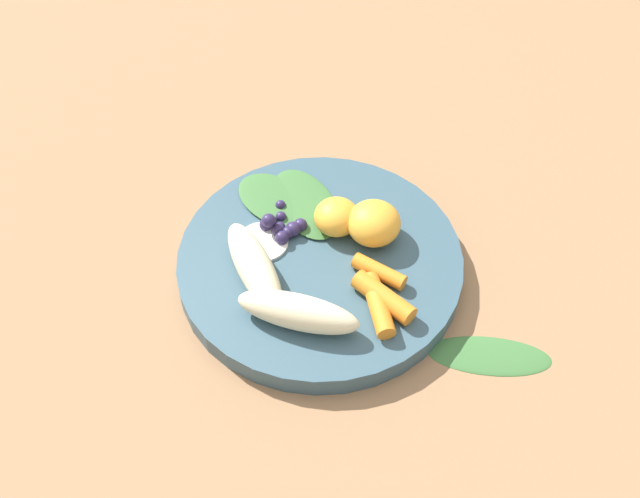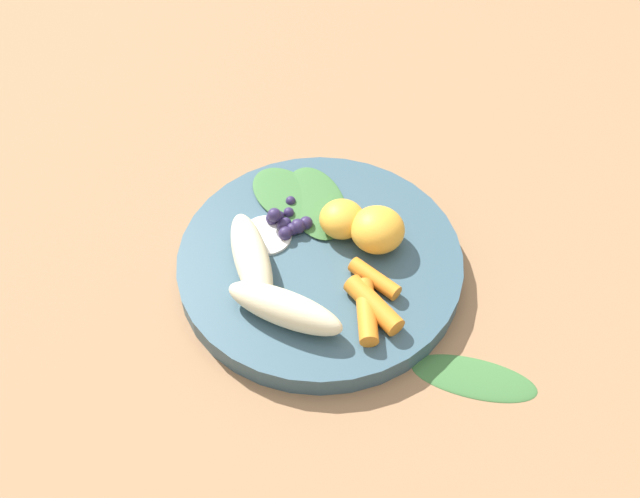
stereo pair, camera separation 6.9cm
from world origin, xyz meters
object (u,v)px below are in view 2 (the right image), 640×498
at_px(banana_peeled_left, 285,308).
at_px(kale_leaf_stray, 474,377).
at_px(orange_segment_near, 341,218).
at_px(bowl, 320,263).
at_px(banana_peeled_right, 251,258).

bearing_deg(banana_peeled_left, kale_leaf_stray, 8.62).
height_order(orange_segment_near, kale_leaf_stray, orange_segment_near).
height_order(bowl, banana_peeled_right, banana_peeled_right).
bearing_deg(bowl, orange_segment_near, -87.72).
bearing_deg(kale_leaf_stray, orange_segment_near, 141.70).
xyz_separation_m(banana_peeled_right, orange_segment_near, (-0.04, -0.09, 0.00)).
height_order(bowl, orange_segment_near, orange_segment_near).
bearing_deg(bowl, kale_leaf_stray, 171.92).
bearing_deg(kale_leaf_stray, banana_peeled_left, 178.94).
distance_m(banana_peeled_right, kale_leaf_stray, 0.23).
distance_m(orange_segment_near, kale_leaf_stray, 0.19).
bearing_deg(banana_peeled_left, bowl, 91.34).
height_order(bowl, banana_peeled_left, banana_peeled_left).
relative_size(bowl, kale_leaf_stray, 2.47).
distance_m(banana_peeled_left, orange_segment_near, 0.12).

